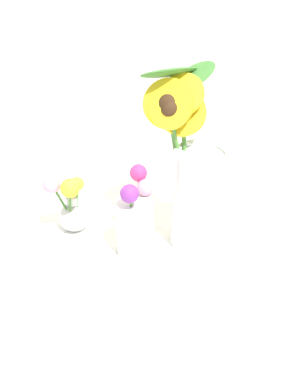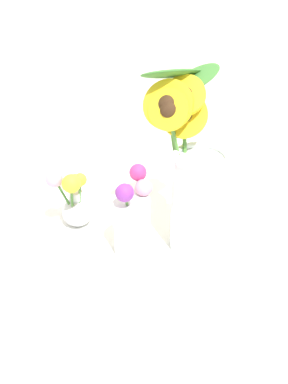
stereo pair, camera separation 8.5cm
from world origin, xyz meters
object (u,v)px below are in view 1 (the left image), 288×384
Objects in this scene: serving_tray at (144,240)px; vase_bulb_right at (71,204)px; vase_small_center at (135,221)px; mason_jar_sunflowers at (194,178)px.

vase_bulb_right is at bearing -178.96° from serving_tray.
vase_small_center is at bearing -18.07° from vase_bulb_right.
serving_tray is at bearing -176.18° from mason_jar_sunflowers.
serving_tray is 0.18m from mason_jar_sunflowers.
mason_jar_sunflowers reaches higher than serving_tray.
vase_small_center reaches higher than vase_bulb_right.
serving_tray is at bearing 1.04° from vase_bulb_right.
vase_bulb_right is (-0.14, 0.05, -0.01)m from vase_small_center.
vase_small_center reaches higher than serving_tray.
mason_jar_sunflowers is at bearing 28.74° from vase_small_center.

